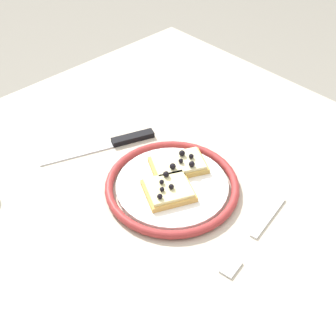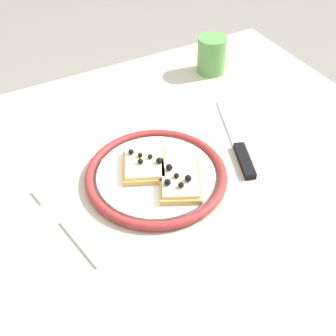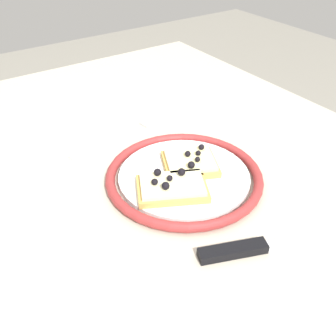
# 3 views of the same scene
# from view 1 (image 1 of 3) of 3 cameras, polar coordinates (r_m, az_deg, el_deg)

# --- Properties ---
(dining_table) EXTENTS (1.07, 0.87, 0.75)m
(dining_table) POSITION_cam_1_polar(r_m,az_deg,el_deg) (0.87, 4.07, -6.64)
(dining_table) COLOR #BCB29E
(dining_table) RESTS_ON ground_plane
(plate) EXTENTS (0.25, 0.25, 0.02)m
(plate) POSITION_cam_1_polar(r_m,az_deg,el_deg) (0.80, 0.54, -2.32)
(plate) COLOR white
(plate) RESTS_ON dining_table
(pizza_slice_near) EXTENTS (0.10, 0.11, 0.03)m
(pizza_slice_near) POSITION_cam_1_polar(r_m,az_deg,el_deg) (0.77, 0.04, -2.86)
(pizza_slice_near) COLOR gold
(pizza_slice_near) RESTS_ON plate
(pizza_slice_far) EXTENTS (0.11, 0.12, 0.03)m
(pizza_slice_far) POSITION_cam_1_polar(r_m,az_deg,el_deg) (0.82, 1.21, 0.42)
(pizza_slice_far) COLOR tan
(pizza_slice_far) RESTS_ON plate
(knife) EXTENTS (0.10, 0.23, 0.01)m
(knife) POSITION_cam_1_polar(r_m,az_deg,el_deg) (0.90, -6.65, 3.43)
(knife) COLOR silver
(knife) RESTS_ON dining_table
(fork) EXTENTS (0.05, 0.20, 0.00)m
(fork) POSITION_cam_1_polar(r_m,az_deg,el_deg) (0.74, 11.45, -8.62)
(fork) COLOR silver
(fork) RESTS_ON dining_table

